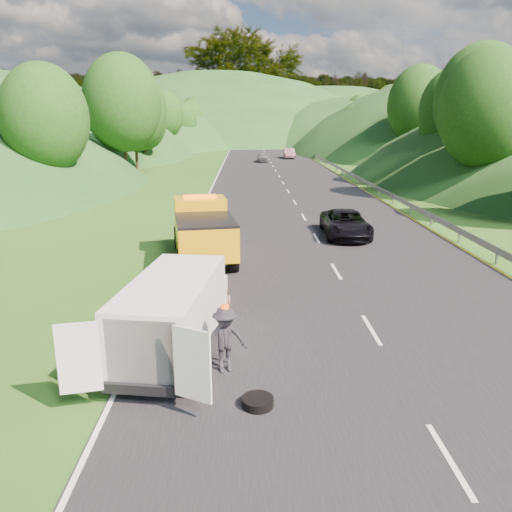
{
  "coord_description": "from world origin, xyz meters",
  "views": [
    {
      "loc": [
        -0.82,
        -15.95,
        6.22
      ],
      "look_at": [
        -0.43,
        1.87,
        1.3
      ],
      "focal_mm": 35.0,
      "sensor_mm": 36.0,
      "label": 1
    }
  ],
  "objects_px": {
    "tow_truck": "(203,230)",
    "white_van": "(174,311)",
    "suitcase": "(131,304)",
    "spare_tire": "(258,407)",
    "woman": "(172,301)",
    "child": "(226,316)",
    "worker": "(226,372)",
    "passing_suv": "(345,236)"
  },
  "relations": [
    {
      "from": "worker",
      "to": "spare_tire",
      "type": "distance_m",
      "value": 1.79
    },
    {
      "from": "white_van",
      "to": "woman",
      "type": "distance_m",
      "value": 4.28
    },
    {
      "from": "child",
      "to": "worker",
      "type": "relative_size",
      "value": 0.53
    },
    {
      "from": "woman",
      "to": "child",
      "type": "bearing_deg",
      "value": -111.74
    },
    {
      "from": "tow_truck",
      "to": "spare_tire",
      "type": "xyz_separation_m",
      "value": [
        2.18,
        -12.28,
        -1.36
      ]
    },
    {
      "from": "tow_truck",
      "to": "child",
      "type": "bearing_deg",
      "value": -89.2
    },
    {
      "from": "woman",
      "to": "passing_suv",
      "type": "bearing_deg",
      "value": -24.43
    },
    {
      "from": "child",
      "to": "white_van",
      "type": "bearing_deg",
      "value": -67.15
    },
    {
      "from": "tow_truck",
      "to": "child",
      "type": "distance_m",
      "value": 7.21
    },
    {
      "from": "spare_tire",
      "to": "suitcase",
      "type": "bearing_deg",
      "value": 125.03
    },
    {
      "from": "suitcase",
      "to": "passing_suv",
      "type": "relative_size",
      "value": 0.11
    },
    {
      "from": "passing_suv",
      "to": "suitcase",
      "type": "bearing_deg",
      "value": -128.95
    },
    {
      "from": "white_van",
      "to": "spare_tire",
      "type": "height_order",
      "value": "white_van"
    },
    {
      "from": "tow_truck",
      "to": "white_van",
      "type": "relative_size",
      "value": 1.06
    },
    {
      "from": "child",
      "to": "suitcase",
      "type": "relative_size",
      "value": 1.71
    },
    {
      "from": "suitcase",
      "to": "spare_tire",
      "type": "bearing_deg",
      "value": -54.97
    },
    {
      "from": "white_van",
      "to": "worker",
      "type": "xyz_separation_m",
      "value": [
        1.41,
        -1.11,
        -1.22
      ]
    },
    {
      "from": "white_van",
      "to": "child",
      "type": "distance_m",
      "value": 3.14
    },
    {
      "from": "tow_truck",
      "to": "worker",
      "type": "xyz_separation_m",
      "value": [
        1.41,
        -10.67,
        -1.36
      ]
    },
    {
      "from": "worker",
      "to": "passing_suv",
      "type": "bearing_deg",
      "value": 49.24
    },
    {
      "from": "worker",
      "to": "tow_truck",
      "type": "bearing_deg",
      "value": 78.5
    },
    {
      "from": "woman",
      "to": "spare_tire",
      "type": "bearing_deg",
      "value": -142.13
    },
    {
      "from": "woman",
      "to": "spare_tire",
      "type": "relative_size",
      "value": 2.37
    },
    {
      "from": "worker",
      "to": "suitcase",
      "type": "distance_m",
      "value": 5.33
    },
    {
      "from": "worker",
      "to": "white_van",
      "type": "bearing_deg",
      "value": 122.9
    },
    {
      "from": "tow_truck",
      "to": "white_van",
      "type": "xyz_separation_m",
      "value": [
        -0.0,
        -9.56,
        -0.14
      ]
    },
    {
      "from": "tow_truck",
      "to": "white_van",
      "type": "bearing_deg",
      "value": -99.52
    },
    {
      "from": "white_van",
      "to": "passing_suv",
      "type": "distance_m",
      "value": 15.76
    },
    {
      "from": "woman",
      "to": "suitcase",
      "type": "relative_size",
      "value": 3.2
    },
    {
      "from": "suitcase",
      "to": "woman",
      "type": "bearing_deg",
      "value": 38.95
    },
    {
      "from": "tow_truck",
      "to": "spare_tire",
      "type": "relative_size",
      "value": 9.43
    },
    {
      "from": "woman",
      "to": "child",
      "type": "relative_size",
      "value": 1.87
    },
    {
      "from": "spare_tire",
      "to": "child",
      "type": "bearing_deg",
      "value": 99.72
    },
    {
      "from": "white_van",
      "to": "worker",
      "type": "bearing_deg",
      "value": -30.1
    },
    {
      "from": "woman",
      "to": "white_van",
      "type": "bearing_deg",
      "value": -155.49
    },
    {
      "from": "woman",
      "to": "spare_tire",
      "type": "distance_m",
      "value": 7.35
    },
    {
      "from": "worker",
      "to": "spare_tire",
      "type": "xyz_separation_m",
      "value": [
        0.77,
        -1.62,
        0.0
      ]
    },
    {
      "from": "white_van",
      "to": "woman",
      "type": "xyz_separation_m",
      "value": [
        -0.68,
        4.05,
        -1.22
      ]
    },
    {
      "from": "suitcase",
      "to": "spare_tire",
      "type": "xyz_separation_m",
      "value": [
        4.06,
        -5.8,
        -0.27
      ]
    },
    {
      "from": "child",
      "to": "spare_tire",
      "type": "distance_m",
      "value": 5.39
    },
    {
      "from": "worker",
      "to": "passing_suv",
      "type": "height_order",
      "value": "worker"
    },
    {
      "from": "passing_suv",
      "to": "woman",
      "type": "bearing_deg",
      "value": -127.69
    }
  ]
}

